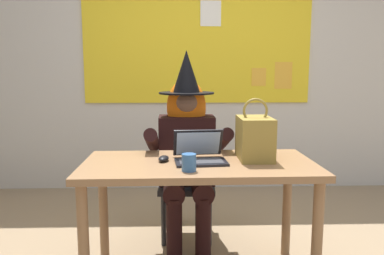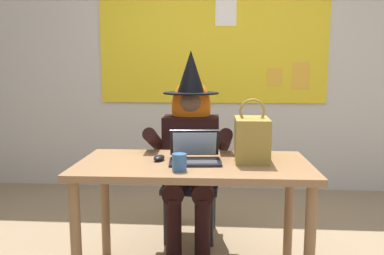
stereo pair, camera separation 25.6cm
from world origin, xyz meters
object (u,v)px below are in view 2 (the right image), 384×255
object	(u,v)px
handbag	(252,139)
coffee_mug	(179,162)
person_costumed	(191,140)
computer_mouse	(159,158)
chair_at_desk	(192,173)
desk_main	(194,178)
laptop	(195,154)

from	to	relation	value
handbag	coffee_mug	distance (m)	0.50
person_costumed	computer_mouse	world-z (taller)	person_costumed
computer_mouse	coffee_mug	distance (m)	0.27
computer_mouse	chair_at_desk	bearing A→B (deg)	89.48
person_costumed	coffee_mug	distance (m)	0.79
handbag	chair_at_desk	bearing A→B (deg)	122.90
desk_main	chair_at_desk	distance (m)	0.73
desk_main	handbag	size ratio (longest dim) A/B	3.70
person_costumed	computer_mouse	size ratio (longest dim) A/B	13.87
person_costumed	handbag	xyz separation A→B (m)	(0.41, -0.51, 0.11)
laptop	coffee_mug	bearing A→B (deg)	-112.85
handbag	coffee_mug	world-z (taller)	handbag
computer_mouse	coffee_mug	xyz separation A→B (m)	(0.15, -0.23, 0.03)
person_costumed	laptop	bearing A→B (deg)	5.76
computer_mouse	laptop	bearing A→B (deg)	10.24
desk_main	person_costumed	xyz separation A→B (m)	(-0.06, 0.58, 0.13)
desk_main	coffee_mug	world-z (taller)	coffee_mug
computer_mouse	handbag	bearing A→B (deg)	17.00
laptop	handbag	size ratio (longest dim) A/B	0.87
person_costumed	handbag	bearing A→B (deg)	37.53
computer_mouse	coffee_mug	size ratio (longest dim) A/B	1.09
desk_main	laptop	world-z (taller)	laptop
chair_at_desk	person_costumed	size ratio (longest dim) A/B	0.61
chair_at_desk	laptop	distance (m)	0.76
desk_main	laptop	distance (m)	0.14
person_costumed	coffee_mug	world-z (taller)	person_costumed
desk_main	computer_mouse	world-z (taller)	computer_mouse
laptop	coffee_mug	distance (m)	0.23
laptop	coffee_mug	xyz separation A→B (m)	(-0.07, -0.22, 0.00)
laptop	handbag	world-z (taller)	handbag
person_costumed	desk_main	bearing A→B (deg)	4.91
desk_main	coffee_mug	xyz separation A→B (m)	(-0.06, -0.21, 0.15)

